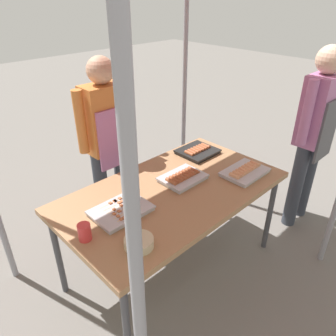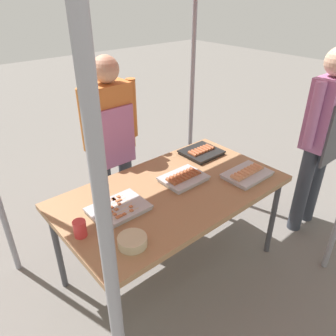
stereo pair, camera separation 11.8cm
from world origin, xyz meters
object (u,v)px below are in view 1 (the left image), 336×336
object	(u,v)px
tray_grilled_sausages	(183,178)
customer_nearby	(315,127)
tray_spring_rolls	(198,151)
condiment_bowl	(139,243)
vendor_woman	(107,136)
tray_meat_skewers	(121,211)
stall_table	(173,195)
drink_cup_near_edge	(84,232)
tray_pork_links	(245,172)

from	to	relation	value
tray_grilled_sausages	customer_nearby	distance (m)	1.26
tray_spring_rolls	customer_nearby	bearing A→B (deg)	-39.33
condiment_bowl	vendor_woman	distance (m)	1.19
vendor_woman	customer_nearby	world-z (taller)	customer_nearby
tray_meat_skewers	tray_spring_rolls	size ratio (longest dim) A/B	1.17
stall_table	tray_spring_rolls	size ratio (longest dim) A/B	5.26
tray_meat_skewers	condiment_bowl	world-z (taller)	condiment_bowl
tray_meat_skewers	stall_table	bearing A→B (deg)	-4.67
condiment_bowl	customer_nearby	distance (m)	1.85
drink_cup_near_edge	vendor_woman	distance (m)	1.08
condiment_bowl	drink_cup_near_edge	size ratio (longest dim) A/B	1.61
tray_meat_skewers	vendor_woman	xyz separation A→B (m)	(0.43, 0.74, 0.15)
tray_meat_skewers	drink_cup_near_edge	bearing A→B (deg)	-169.03
tray_meat_skewers	vendor_woman	size ratio (longest dim) A/B	0.23
tray_spring_rolls	drink_cup_near_edge	world-z (taller)	drink_cup_near_edge
tray_pork_links	tray_spring_rolls	world-z (taller)	tray_pork_links
stall_table	tray_spring_rolls	bearing A→B (deg)	24.71
tray_grilled_sausages	tray_spring_rolls	xyz separation A→B (m)	(0.40, 0.21, -0.00)
stall_table	tray_grilled_sausages	xyz separation A→B (m)	(0.14, 0.04, 0.07)
customer_nearby	tray_grilled_sausages	bearing A→B (deg)	160.41
stall_table	condiment_bowl	world-z (taller)	condiment_bowl
tray_meat_skewers	tray_pork_links	bearing A→B (deg)	-15.42
drink_cup_near_edge	tray_grilled_sausages	bearing A→B (deg)	3.91
stall_table	tray_grilled_sausages	size ratio (longest dim) A/B	5.03
stall_table	tray_pork_links	size ratio (longest dim) A/B	4.65
tray_grilled_sausages	customer_nearby	world-z (taller)	customer_nearby
stall_table	vendor_woman	world-z (taller)	vendor_woman
stall_table	tray_spring_rolls	distance (m)	0.60
tray_grilled_sausages	customer_nearby	size ratio (longest dim) A/B	0.20
tray_grilled_sausages	tray_meat_skewers	xyz separation A→B (m)	(-0.56, -0.00, -0.00)
tray_grilled_sausages	tray_spring_rolls	bearing A→B (deg)	27.73
condiment_bowl	tray_pork_links	bearing A→B (deg)	2.41
tray_spring_rolls	drink_cup_near_edge	size ratio (longest dim) A/B	3.00
tray_spring_rolls	condiment_bowl	xyz separation A→B (m)	(-1.08, -0.52, 0.01)
tray_meat_skewers	condiment_bowl	xyz separation A→B (m)	(-0.11, -0.31, 0.01)
tray_spring_rolls	drink_cup_near_edge	bearing A→B (deg)	-167.86
customer_nearby	drink_cup_near_edge	bearing A→B (deg)	169.96
drink_cup_near_edge	condiment_bowl	bearing A→B (deg)	-54.65
drink_cup_near_edge	tray_pork_links	bearing A→B (deg)	-9.48
tray_meat_skewers	tray_grilled_sausages	bearing A→B (deg)	0.22
condiment_bowl	drink_cup_near_edge	distance (m)	0.31
tray_pork_links	condiment_bowl	bearing A→B (deg)	-177.59
tray_spring_rolls	tray_pork_links	bearing A→B (deg)	-90.61
tray_grilled_sausages	tray_spring_rolls	size ratio (longest dim) A/B	1.05
stall_table	tray_spring_rolls	xyz separation A→B (m)	(0.54, 0.25, 0.07)
tray_meat_skewers	drink_cup_near_edge	size ratio (longest dim) A/B	3.51
tray_pork_links	vendor_woman	bearing A→B (deg)	118.06
tray_meat_skewers	customer_nearby	xyz separation A→B (m)	(1.73, -0.41, 0.19)
vendor_woman	customer_nearby	xyz separation A→B (m)	(1.31, -1.15, 0.04)
drink_cup_near_edge	vendor_woman	size ratio (longest dim) A/B	0.07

